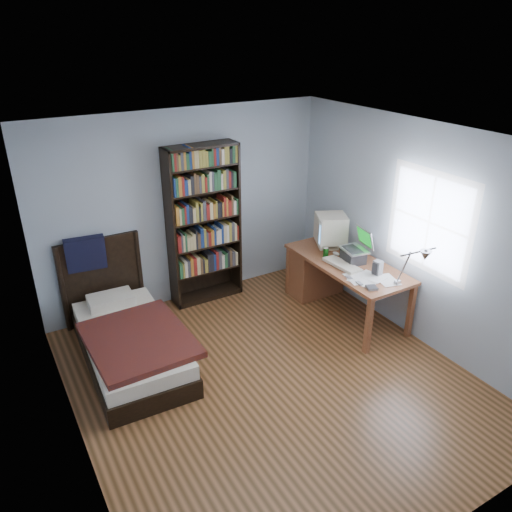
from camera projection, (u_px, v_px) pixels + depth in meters
name	position (u px, v px, depth m)	size (l,w,h in m)	color
room	(276.00, 273.00, 4.71)	(4.20, 4.24, 2.50)	#513318
desk	(323.00, 269.00, 6.63)	(0.75, 1.69, 0.73)	brown
crt_monitor	(330.00, 229.00, 6.42)	(0.53, 0.49, 0.45)	beige
laptop	(355.00, 253.00, 6.09)	(0.38, 0.38, 0.41)	#2D2D30
desk_lamp	(421.00, 258.00, 5.05)	(0.24, 0.53, 0.62)	#99999E
keyboard	(342.00, 265.00, 6.01)	(0.20, 0.50, 0.04)	beige
speaker	(378.00, 268.00, 5.77)	(0.09, 0.09, 0.18)	gray
soda_can	(326.00, 252.00, 6.23)	(0.07, 0.07, 0.12)	#083C0D
mouse	(336.00, 254.00, 6.30)	(0.06, 0.11, 0.04)	silver
phone_silver	(349.00, 277.00, 5.73)	(0.04, 0.09, 0.02)	silver
phone_grey	(359.00, 283.00, 5.60)	(0.04, 0.09, 0.02)	gray
external_drive	(372.00, 288.00, 5.50)	(0.11, 0.11, 0.02)	gray
bookshelf	(204.00, 225.00, 6.38)	(0.93, 0.30, 2.08)	black
bed	(128.00, 337.00, 5.48)	(1.05, 2.04, 1.16)	black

